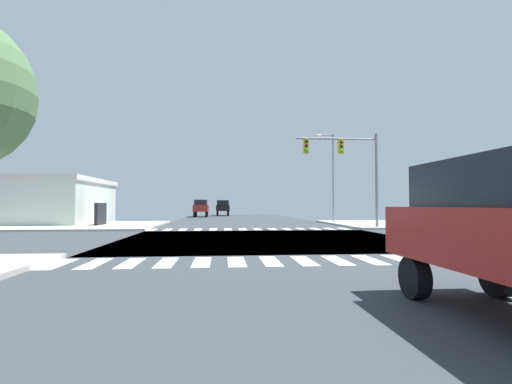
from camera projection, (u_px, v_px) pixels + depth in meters
name	position (u px, v px, depth m)	size (l,w,h in m)	color
ground	(267.00, 239.00, 18.45)	(90.00, 90.00, 0.05)	#353A3D
sidewalk_corner_ne	(405.00, 224.00, 31.57)	(12.00, 12.00, 0.14)	#B2ADA3
sidewalk_corner_nw	(81.00, 225.00, 29.23)	(12.00, 12.00, 0.14)	#B0B29C
crosswalk_near	(287.00, 261.00, 11.16)	(13.50, 2.00, 0.01)	white
crosswalk_far	(250.00, 229.00, 25.70)	(13.50, 2.00, 0.01)	white
traffic_signal_mast	(346.00, 158.00, 26.11)	(5.76, 0.55, 6.60)	gray
street_lamp	(331.00, 170.00, 34.99)	(1.78, 0.32, 8.20)	gray
bank_building	(38.00, 201.00, 32.50)	(11.87, 10.88, 3.92)	silver
suv_nearside_1	(201.00, 207.00, 52.06)	(1.96, 4.60, 2.34)	black
pickup_trailing_1	(223.00, 207.00, 57.82)	(2.00, 5.10, 2.35)	black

